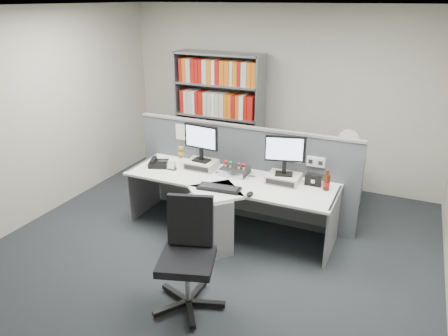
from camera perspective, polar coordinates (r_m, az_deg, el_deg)
The scene contains 21 objects.
ground at distance 4.90m, azimuth -3.22°, elevation -12.67°, with size 5.50×5.50×0.00m, color #2A2E32.
room_shell at distance 4.15m, azimuth -3.74°, elevation 8.10°, with size 5.04×5.54×2.72m.
partition at distance 5.59m, azimuth 2.58°, elevation -0.49°, with size 3.00×0.08×1.27m.
desk at distance 5.12m, azimuth -0.25°, elevation -5.02°, with size 2.60×1.20×0.72m.
monitor_riser_left at distance 5.50m, azimuth -3.03°, elevation 0.47°, with size 0.38×0.31×0.10m.
monitor_riser_right at distance 5.12m, azimuth 7.99°, elevation -1.40°, with size 0.38×0.31×0.10m.
monitor_left at distance 5.38m, azimuth -3.10°, elevation 3.81°, with size 0.47×0.17×0.48m.
monitor_right at distance 5.00m, azimuth 8.19°, elevation 2.15°, with size 0.46×0.20×0.48m.
desktop_pc at distance 5.31m, azimuth 1.49°, elevation -0.36°, with size 0.33×0.29×0.09m.
figurines at distance 5.27m, azimuth 1.43°, elevation 0.53°, with size 0.29×0.05×0.09m.
keyboard at distance 4.90m, azimuth -0.66°, elevation -2.71°, with size 0.51×0.23×0.03m.
mouse at distance 4.75m, azimuth 3.48°, elevation -3.50°, with size 0.07×0.12×0.04m, color black.
desk_phone at distance 5.62m, azimuth -8.81°, elevation 0.62°, with size 0.30×0.29×0.10m.
desk_calendar at distance 5.49m, azimuth -7.00°, elevation 0.32°, with size 0.10×0.08×0.12m.
plush_toy at distance 5.57m, azimuth -5.76°, elevation 2.01°, with size 0.10×0.10×0.17m.
speaker at distance 5.11m, azimuth 11.97°, elevation -1.54°, with size 0.20×0.11×0.13m, color black.
cola_bottle at distance 5.00m, azimuth 13.59°, elevation -1.88°, with size 0.08×0.08×0.25m.
shelving_unit at distance 6.86m, azimuth -0.67°, elevation 6.73°, with size 1.41×0.40×2.00m.
filing_cabinet at distance 6.10m, azimuth 15.69°, elevation -2.39°, with size 0.45×0.61×0.70m.
desk_fan at distance 5.87m, azimuth 16.32°, elevation 3.32°, with size 0.28×0.16×0.47m.
office_chair at distance 4.08m, azimuth -4.81°, elevation -11.07°, with size 0.70×0.68×1.05m.
Camera 1 is at (1.90, -3.55, 2.79)m, focal length 34.11 mm.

